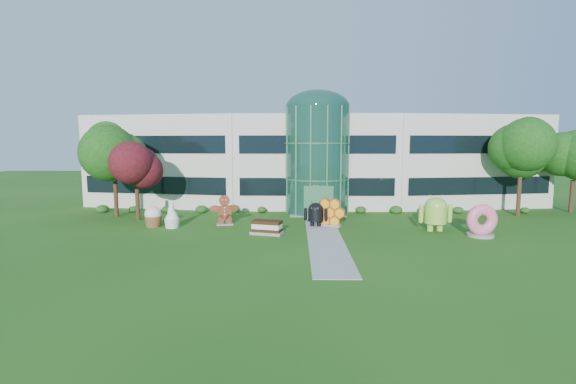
# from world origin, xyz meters

# --- Properties ---
(ground) EXTENTS (140.00, 140.00, 0.00)m
(ground) POSITION_xyz_m (0.00, 0.00, 0.00)
(ground) COLOR #215114
(ground) RESTS_ON ground
(building) EXTENTS (46.00, 15.00, 9.30)m
(building) POSITION_xyz_m (0.00, 18.00, 4.65)
(building) COLOR beige
(building) RESTS_ON ground
(atrium) EXTENTS (6.00, 6.00, 9.80)m
(atrium) POSITION_xyz_m (0.00, 12.00, 4.90)
(atrium) COLOR #194738
(atrium) RESTS_ON ground
(walkway) EXTENTS (2.40, 20.00, 0.04)m
(walkway) POSITION_xyz_m (0.00, 2.00, 0.02)
(walkway) COLOR #9E9E93
(walkway) RESTS_ON ground
(tree_red) EXTENTS (4.00, 4.00, 6.00)m
(tree_red) POSITION_xyz_m (-15.50, 7.50, 3.00)
(tree_red) COLOR #3F0C14
(tree_red) RESTS_ON ground
(trees_backdrop) EXTENTS (52.00, 8.00, 8.40)m
(trees_backdrop) POSITION_xyz_m (0.00, 13.00, 4.20)
(trees_backdrop) COLOR #144310
(trees_backdrop) RESTS_ON ground
(android_green) EXTENTS (2.76, 1.95, 2.99)m
(android_green) POSITION_xyz_m (8.39, 3.37, 1.50)
(android_green) COLOR #94CE42
(android_green) RESTS_ON ground
(android_black) EXTENTS (2.14, 1.62, 2.21)m
(android_black) POSITION_xyz_m (-0.44, 4.92, 1.10)
(android_black) COLOR black
(android_black) RESTS_ON ground
(donut) EXTENTS (2.33, 1.27, 2.33)m
(donut) POSITION_xyz_m (10.97, 1.56, 1.16)
(donut) COLOR #E8587E
(donut) RESTS_ON ground
(gingerbread) EXTENTS (2.79, 1.60, 2.42)m
(gingerbread) POSITION_xyz_m (-7.72, 5.45, 1.21)
(gingerbread) COLOR maroon
(gingerbread) RESTS_ON ground
(ice_cream_sandwich) EXTENTS (2.50, 1.70, 1.02)m
(ice_cream_sandwich) POSITION_xyz_m (-4.07, 2.02, 0.51)
(ice_cream_sandwich) COLOR black
(ice_cream_sandwich) RESTS_ON ground
(honeycomb) EXTENTS (2.71, 1.64, 2.01)m
(honeycomb) POSITION_xyz_m (0.71, 5.09, 1.00)
(honeycomb) COLOR #FFA919
(honeycomb) RESTS_ON ground
(froyo) EXTENTS (1.43, 1.43, 2.14)m
(froyo) POSITION_xyz_m (-11.61, 4.22, 1.07)
(froyo) COLOR white
(froyo) RESTS_ON ground
(cupcake) EXTENTS (1.40, 1.40, 1.66)m
(cupcake) POSITION_xyz_m (-13.20, 4.58, 0.83)
(cupcake) COLOR white
(cupcake) RESTS_ON ground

